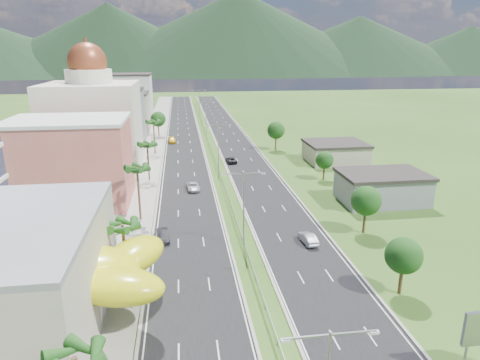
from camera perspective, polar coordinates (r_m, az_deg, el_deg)
name	(u,v)px	position (r m, az deg, el deg)	size (l,w,h in m)	color
ground	(256,281)	(53.57, 2.10, -13.29)	(500.00, 500.00, 0.00)	#2D5119
road_left	(184,138)	(138.22, -7.50, 5.52)	(11.00, 260.00, 0.04)	black
road_right	(230,137)	(139.11, -1.29, 5.73)	(11.00, 260.00, 0.04)	black
sidewalk_left	(154,139)	(138.48, -11.45, 5.36)	(7.00, 260.00, 0.12)	gray
median_guardrail	(211,148)	(120.75, -3.83, 4.27)	(0.10, 216.06, 0.76)	gray
streetlight_median_b	(244,201)	(59.70, 0.50, -2.86)	(6.04, 0.25, 11.00)	gray
streetlight_median_c	(218,143)	(98.03, -2.94, 4.99)	(6.04, 0.25, 11.00)	gray
streetlight_median_d	(206,115)	(142.25, -4.58, 8.68)	(6.04, 0.25, 11.00)	gray
streetlight_median_e	(199,100)	(186.85, -5.45, 10.61)	(6.04, 0.25, 11.00)	gray
lime_canopy	(73,272)	(48.43, -21.42, -11.31)	(18.00, 15.00, 7.40)	#C5C513
pink_shophouse	(71,164)	(82.36, -21.56, 2.05)	(20.00, 15.00, 15.00)	#C65D51
domed_building	(93,122)	(103.66, -18.98, 7.34)	(20.00, 20.00, 28.70)	beige
midrise_grey	(114,120)	(128.36, -16.39, 7.73)	(16.00, 15.00, 16.00)	gray
midrise_beige	(124,114)	(150.15, -15.20, 8.49)	(16.00, 15.00, 13.00)	#AA9E8C
midrise_white	(131,99)	(172.53, -14.37, 10.41)	(16.00, 15.00, 18.00)	silver
shed_near	(382,189)	(83.03, 18.39, -1.11)	(15.00, 10.00, 5.00)	gray
shed_far	(335,153)	(110.42, 12.59, 3.54)	(14.00, 12.00, 4.40)	#AA9E8C
palm_tree_b	(123,228)	(52.05, -15.37, -6.18)	(3.60, 3.60, 8.10)	#47301C
palm_tree_c	(137,171)	(70.41, -13.54, 1.24)	(3.60, 3.60, 9.60)	#47301C
palm_tree_d	(147,146)	(92.90, -12.26, 4.46)	(3.60, 3.60, 8.60)	#47301C
palm_tree_e	(153,123)	(117.28, -11.47, 7.42)	(3.60, 3.60, 9.40)	#47301C
leafy_tree_lfar	(158,119)	(142.36, -10.87, 7.96)	(4.90, 4.90, 8.05)	#47301C
leafy_tree_ra	(404,256)	(52.21, 20.98, -9.42)	(4.20, 4.20, 6.90)	#47301C
leafy_tree_rb	(366,201)	(67.32, 16.47, -2.68)	(4.55, 4.55, 7.47)	#47301C
leafy_tree_rc	(325,160)	(93.53, 11.21, 2.61)	(3.85, 3.85, 6.33)	#47301C
leafy_tree_rd	(276,130)	(120.43, 4.82, 6.62)	(4.90, 4.90, 8.05)	#47301C
mountain_ridge	(239,75)	(500.98, -0.11, 13.81)	(860.00, 140.00, 90.00)	black
car_dark_left	(163,235)	(64.59, -10.22, -7.27)	(1.58, 4.53, 1.49)	black
car_silver_mid_left	(193,186)	(86.31, -6.28, -0.86)	(2.39, 5.18, 1.44)	#B7B9C0
car_yellow_far_left	(172,140)	(132.21, -9.06, 5.29)	(2.19, 5.38, 1.56)	gold
car_silver_right	(308,238)	(63.43, 9.04, -7.67)	(1.58, 4.54, 1.50)	#A0A2A8
car_dark_far_right	(231,160)	(106.92, -1.20, 2.70)	(2.27, 4.92, 1.37)	black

